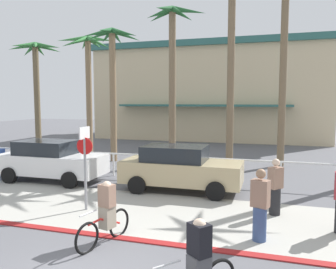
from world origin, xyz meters
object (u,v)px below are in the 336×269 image
(palm_tree_0, at_px, (36,70))
(cyclist_yellow_1, at_px, (197,266))
(palm_tree_3, at_px, (172,50))
(palm_tree_2, at_px, (112,61))
(car_tan_2, at_px, (180,168))
(stop_sign_bike_lane, at_px, (85,156))
(palm_tree_4, at_px, (231,20))
(palm_tree_5, at_px, (285,29))
(pedestrian_2, at_px, (275,189))
(car_white_1, at_px, (51,160))
(pedestrian_0, at_px, (260,208))
(cyclist_red_0, at_px, (106,214))
(palm_tree_1, at_px, (88,64))

(palm_tree_0, bearing_deg, cyclist_yellow_1, -44.59)
(palm_tree_0, bearing_deg, palm_tree_3, -5.02)
(palm_tree_2, relative_size, car_tan_2, 1.66)
(stop_sign_bike_lane, height_order, car_tan_2, stop_sign_bike_lane)
(palm_tree_4, relative_size, palm_tree_5, 0.99)
(cyclist_yellow_1, height_order, pedestrian_2, pedestrian_2)
(palm_tree_4, distance_m, car_tan_2, 8.23)
(car_white_1, height_order, pedestrian_2, car_white_1)
(stop_sign_bike_lane, distance_m, palm_tree_3, 9.14)
(pedestrian_0, bearing_deg, palm_tree_0, 144.77)
(palm_tree_2, relative_size, cyclist_red_0, 4.10)
(palm_tree_5, height_order, cyclist_red_0, palm_tree_5)
(stop_sign_bike_lane, height_order, pedestrian_0, stop_sign_bike_lane)
(cyclist_red_0, height_order, pedestrian_0, pedestrian_0)
(palm_tree_0, bearing_deg, pedestrian_0, -35.23)
(car_tan_2, bearing_deg, car_white_1, -179.61)
(palm_tree_4, bearing_deg, palm_tree_3, -179.26)
(stop_sign_bike_lane, distance_m, car_white_1, 4.61)
(palm_tree_1, bearing_deg, car_tan_2, -41.06)
(palm_tree_4, relative_size, pedestrian_2, 5.73)
(palm_tree_1, height_order, cyclist_yellow_1, palm_tree_1)
(palm_tree_1, xyz_separation_m, car_white_1, (2.06, -6.68, -4.75))
(palm_tree_0, height_order, car_white_1, palm_tree_0)
(palm_tree_4, height_order, car_white_1, palm_tree_4)
(stop_sign_bike_lane, height_order, palm_tree_0, palm_tree_0)
(palm_tree_4, xyz_separation_m, cyclist_yellow_1, (0.96, -11.96, -6.54))
(palm_tree_1, height_order, car_tan_2, palm_tree_1)
(stop_sign_bike_lane, relative_size, car_white_1, 0.58)
(stop_sign_bike_lane, distance_m, palm_tree_4, 10.39)
(car_white_1, bearing_deg, car_tan_2, 0.39)
(palm_tree_0, bearing_deg, stop_sign_bike_lane, -45.86)
(palm_tree_0, distance_m, cyclist_red_0, 15.66)
(pedestrian_0, bearing_deg, cyclist_red_0, -161.63)
(palm_tree_0, relative_size, palm_tree_2, 0.95)
(palm_tree_1, distance_m, car_white_1, 8.45)
(stop_sign_bike_lane, xyz_separation_m, cyclist_yellow_1, (4.28, -3.84, -0.98))
(stop_sign_bike_lane, bearing_deg, palm_tree_4, 67.73)
(stop_sign_bike_lane, bearing_deg, pedestrian_0, -9.35)
(palm_tree_0, relative_size, palm_tree_4, 0.72)
(stop_sign_bike_lane, relative_size, palm_tree_3, 0.31)
(stop_sign_bike_lane, relative_size, palm_tree_4, 0.27)
(palm_tree_5, xyz_separation_m, car_white_1, (-9.26, -6.25, -6.03))
(palm_tree_3, relative_size, cyclist_yellow_1, 5.44)
(stop_sign_bike_lane, bearing_deg, car_tan_2, 54.42)
(car_tan_2, relative_size, pedestrian_2, 2.63)
(car_white_1, bearing_deg, pedestrian_0, -24.13)
(palm_tree_0, relative_size, cyclist_red_0, 3.91)
(palm_tree_2, relative_size, pedestrian_0, 4.17)
(palm_tree_4, xyz_separation_m, pedestrian_0, (1.83, -8.97, -6.42))
(palm_tree_5, xyz_separation_m, pedestrian_2, (-0.34, -8.03, -6.13))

